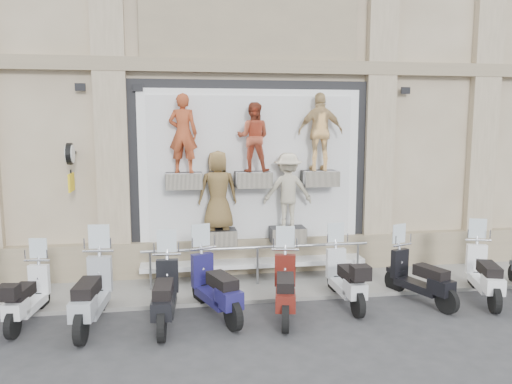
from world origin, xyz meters
TOP-DOWN VIEW (x-y plane):
  - ground at (0.00, 0.00)m, footprint 90.00×90.00m
  - sidewalk at (0.00, 2.10)m, footprint 16.00×2.20m
  - building at (0.00, 7.00)m, footprint 14.00×8.60m
  - shop_vitrine at (0.09, 2.74)m, footprint 5.60×0.83m
  - guard_rail at (0.00, 2.00)m, footprint 5.06×0.10m
  - clock_sign_bracket at (-3.90, 2.47)m, footprint 0.10×0.80m
  - scooter_b at (-4.40, 0.70)m, footprint 0.74×1.82m
  - scooter_c at (-3.24, 0.39)m, footprint 0.79×2.14m
  - scooter_d at (-1.96, 0.24)m, footprint 0.70×2.00m
  - scooter_e at (-1.04, 0.48)m, footprint 1.25×2.10m
  - scooter_f at (0.24, 0.27)m, footprint 0.97×2.04m
  - scooter_g at (1.55, 0.69)m, footprint 0.58×1.90m
  - scooter_h at (3.06, 0.55)m, footprint 1.15×1.92m
  - scooter_i at (4.42, 0.47)m, footprint 1.12×2.02m

SIDE VIEW (x-z plane):
  - ground at x=0.00m, z-range 0.00..0.00m
  - sidewalk at x=0.00m, z-range 0.00..0.08m
  - guard_rail at x=0.00m, z-range 0.00..0.93m
  - scooter_b at x=-4.40m, z-range 0.00..1.44m
  - scooter_h at x=3.06m, z-range 0.00..1.50m
  - scooter_g at x=1.55m, z-range 0.00..1.54m
  - scooter_i at x=4.42m, z-range 0.00..1.57m
  - scooter_f at x=0.24m, z-range 0.00..1.59m
  - scooter_d at x=-1.96m, z-range 0.00..1.60m
  - scooter_e at x=-1.04m, z-range 0.00..1.64m
  - scooter_c at x=-3.24m, z-range 0.00..1.70m
  - shop_vitrine at x=0.09m, z-range 0.24..4.54m
  - clock_sign_bracket at x=-3.90m, z-range 2.29..3.31m
  - building at x=0.00m, z-range 0.00..12.00m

